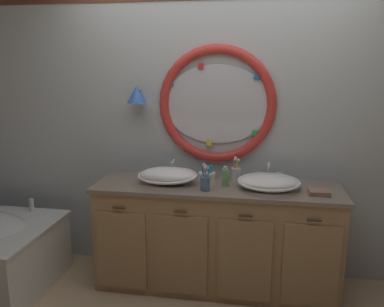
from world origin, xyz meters
TOP-DOWN VIEW (x-y plane):
  - ground_plane at (0.00, 0.00)m, footprint 14.00×14.00m
  - back_wall_assembly at (-0.00, 0.59)m, footprint 6.40×0.26m
  - vanity_counter at (0.02, 0.27)m, footprint 1.93×0.61m
  - sink_basin_left at (-0.37, 0.24)m, footprint 0.47×0.47m
  - sink_basin_right at (0.42, 0.24)m, footprint 0.48×0.48m
  - faucet_set_left at (-0.37, 0.47)m, footprint 0.21×0.12m
  - faucet_set_right at (0.42, 0.47)m, footprint 0.22×0.14m
  - toothbrush_holder_left at (-0.05, 0.11)m, footprint 0.08×0.08m
  - toothbrush_holder_right at (0.16, 0.41)m, footprint 0.08×0.08m
  - soap_dispenser at (0.08, 0.25)m, footprint 0.05×0.06m
  - folded_hand_towel at (0.78, 0.16)m, footprint 0.16×0.13m
  - toiletry_basket at (-0.09, 0.45)m, footprint 0.14×0.09m

SIDE VIEW (x-z plane):
  - ground_plane at x=0.00m, z-range 0.00..0.00m
  - vanity_counter at x=0.02m, z-range 0.00..0.86m
  - folded_hand_towel at x=0.78m, z-range 0.85..0.89m
  - toiletry_basket at x=-0.09m, z-range 0.83..0.94m
  - sink_basin_right at x=0.42m, z-range 0.86..0.96m
  - faucet_set_left at x=-0.37m, z-range 0.84..0.98m
  - toothbrush_holder_right at x=0.16m, z-range 0.82..1.02m
  - faucet_set_right at x=0.42m, z-range 0.84..0.99m
  - toothbrush_holder_left at x=-0.05m, z-range 0.81..1.02m
  - sink_basin_left at x=-0.37m, z-range 0.86..0.99m
  - soap_dispenser at x=0.08m, z-range 0.85..1.01m
  - back_wall_assembly at x=0.00m, z-range 0.01..2.61m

